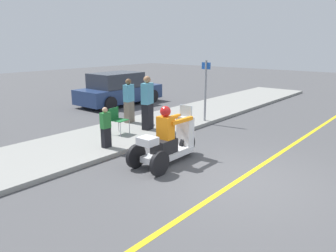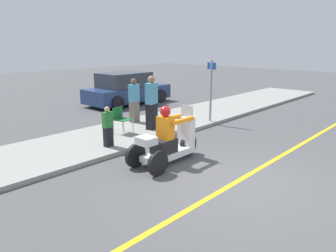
# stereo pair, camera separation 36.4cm
# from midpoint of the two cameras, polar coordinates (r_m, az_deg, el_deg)

# --- Properties ---
(ground_plane) EXTENTS (60.00, 60.00, 0.00)m
(ground_plane) POSITION_cam_midpoint_polar(r_m,az_deg,el_deg) (7.40, 10.93, -9.21)
(ground_plane) COLOR #4C4C4F
(lane_stripe) EXTENTS (24.00, 0.12, 0.01)m
(lane_stripe) POSITION_cam_midpoint_polar(r_m,az_deg,el_deg) (7.24, 10.19, -9.67)
(lane_stripe) COLOR gold
(lane_stripe) RESTS_ON ground
(sidewalk_strip) EXTENTS (28.00, 2.80, 0.12)m
(sidewalk_strip) POSITION_cam_midpoint_polar(r_m,az_deg,el_deg) (10.24, -12.14, -2.23)
(sidewalk_strip) COLOR gray
(sidewalk_strip) RESTS_ON ground
(motorcycle_trike) EXTENTS (2.13, 0.85, 1.46)m
(motorcycle_trike) POSITION_cam_midpoint_polar(r_m,az_deg,el_deg) (8.09, -1.22, -2.95)
(motorcycle_trike) COLOR black
(motorcycle_trike) RESTS_ON ground
(spectator_mid_group) EXTENTS (0.27, 0.16, 1.12)m
(spectator_mid_group) POSITION_cam_midpoint_polar(r_m,az_deg,el_deg) (9.09, -11.92, -0.38)
(spectator_mid_group) COLOR black
(spectator_mid_group) RESTS_ON sidewalk_strip
(spectator_near_curb) EXTENTS (0.47, 0.35, 1.77)m
(spectator_near_curb) POSITION_cam_midpoint_polar(r_m,az_deg,el_deg) (10.77, -4.57, 3.84)
(spectator_near_curb) COLOR black
(spectator_near_curb) RESTS_ON sidewalk_strip
(spectator_with_child) EXTENTS (0.41, 0.28, 1.57)m
(spectator_with_child) POSITION_cam_midpoint_polar(r_m,az_deg,el_deg) (11.81, -7.71, 4.23)
(spectator_with_child) COLOR #726656
(spectator_with_child) RESTS_ON sidewalk_strip
(folding_chair_curbside) EXTENTS (0.52, 0.52, 0.82)m
(folding_chair_curbside) POSITION_cam_midpoint_polar(r_m,az_deg,el_deg) (10.42, -9.90, 1.37)
(folding_chair_curbside) COLOR #A5A8AD
(folding_chair_curbside) RESTS_ON sidewalk_strip
(parked_car_lot_left) EXTENTS (4.25, 1.99, 1.54)m
(parked_car_lot_left) POSITION_cam_midpoint_polar(r_m,az_deg,el_deg) (16.07, -9.24, 6.27)
(parked_car_lot_left) COLOR navy
(parked_car_lot_left) RESTS_ON ground
(street_sign) EXTENTS (0.08, 0.36, 2.20)m
(street_sign) POSITION_cam_midpoint_polar(r_m,az_deg,el_deg) (11.96, 5.67, 6.55)
(street_sign) COLOR gray
(street_sign) RESTS_ON sidewalk_strip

